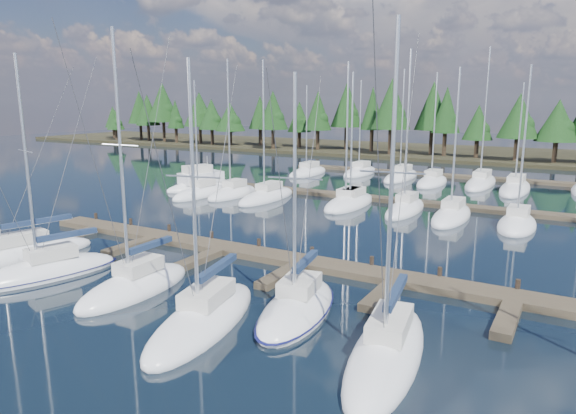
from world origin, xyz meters
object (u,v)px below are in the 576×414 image
Objects in this scene: motor_yacht_left at (201,184)px; front_sailboat_5 at (387,352)px; main_dock at (299,265)px; front_sailboat_0 at (12,256)px; front_sailboat_1 at (46,272)px; front_sailboat_2 at (135,286)px; front_sailboat_4 at (297,308)px; front_sailboat_3 at (204,319)px.

front_sailboat_5 is at bearing -40.83° from motor_yacht_left.
main_dock is 3.40× the size of front_sailboat_0.
front_sailboat_1 is 6.31m from front_sailboat_2.
front_sailboat_2 is 32.50m from motor_yacht_left.
front_sailboat_4 is 1.26× the size of motor_yacht_left.
front_sailboat_0 reaches higher than front_sailboat_3.
front_sailboat_2 is at bearing -126.09° from main_dock.
main_dock is 14.75m from front_sailboat_1.
front_sailboat_1 is 1.06× the size of front_sailboat_3.
main_dock is 3.67× the size of front_sailboat_4.
front_sailboat_4 is (8.87, 1.74, -0.03)m from front_sailboat_2.
front_sailboat_5 is (24.89, -0.32, 0.00)m from front_sailboat_0.
front_sailboat_0 is 1.36× the size of motor_yacht_left.
front_sailboat_3 is 8.31m from front_sailboat_5.
front_sailboat_4 is (19.72, 1.74, -0.01)m from front_sailboat_0.
front_sailboat_1 is at bearing -144.07° from main_dock.
front_sailboat_2 reaches higher than main_dock.
front_sailboat_5 is at bearing -1.34° from front_sailboat_2.
front_sailboat_5 is 1.43× the size of motor_yacht_left.
main_dock is 9.65m from front_sailboat_2.
front_sailboat_0 is at bearing -75.66° from motor_yacht_left.
front_sailboat_3 is at bearing -2.85° from front_sailboat_1.
motor_yacht_left is at bearing 139.17° from front_sailboat_5.
front_sailboat_1 is 1.10× the size of front_sailboat_4.
front_sailboat_1 reaches higher than front_sailboat_4.
front_sailboat_3 is at bearing -133.87° from front_sailboat_4.
front_sailboat_1 is 1.39× the size of motor_yacht_left.
front_sailboat_3 is at bearing -50.50° from motor_yacht_left.
front_sailboat_4 is (3.18, -6.06, 0.07)m from main_dock.
front_sailboat_4 is at bearing 158.18° from front_sailboat_5.
front_sailboat_4 is (3.07, 3.19, -0.00)m from front_sailboat_3.
front_sailboat_2 reaches higher than front_sailboat_0.
front_sailboat_0 is 1.04× the size of front_sailboat_3.
front_sailboat_4 is at bearing -62.30° from main_dock.
main_dock is at bearing 53.91° from front_sailboat_2.
front_sailboat_0 is 16.72m from front_sailboat_3.
motor_yacht_left is at bearing 136.35° from front_sailboat_4.
motor_yacht_left is at bearing 129.50° from front_sailboat_3.
front_sailboat_5 reaches higher than front_sailboat_0.
front_sailboat_3 is 4.43m from front_sailboat_4.
motor_yacht_left reaches higher than main_dock.
motor_yacht_left is at bearing 104.34° from front_sailboat_0.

